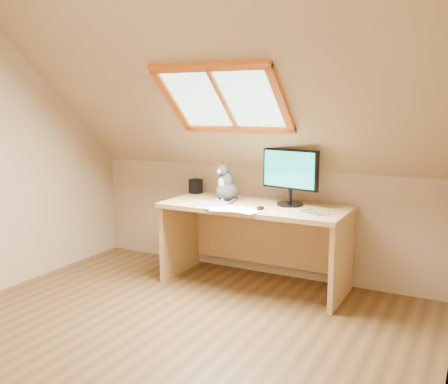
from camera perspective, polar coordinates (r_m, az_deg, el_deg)
The scene contains 10 objects.
ground at distance 3.46m, azimuth -8.47°, elevation -17.22°, with size 3.50×3.50×0.00m, color brown.
room_shell at distance 3.01m, azimuth -10.20°, elevation 7.08°, with size 3.52×3.52×2.41m.
desk at distance 4.41m, azimuth 3.89°, elevation -4.14°, with size 1.60×0.70×0.73m.
monitor at distance 4.25m, azimuth 7.56°, elevation 2.15°, with size 0.52×0.22×0.48m.
cat at distance 4.46m, azimuth 0.27°, elevation 0.66°, with size 0.26×0.28×0.36m.
desk_speaker at distance 4.85m, azimuth -3.26°, elevation 0.67°, with size 0.10×0.10×0.14m, color black.
graphics_tablet at distance 4.31m, azimuth -1.74°, elevation -1.33°, with size 0.30×0.21×0.01m, color #B2B2B7.
mouse at distance 4.07m, azimuth 4.19°, elevation -1.87°, with size 0.06×0.10×0.03m, color black.
papers at distance 4.10m, azimuth 1.22°, elevation -1.95°, with size 0.35×0.30×0.01m.
cables at distance 4.03m, azimuth 8.91°, elevation -2.27°, with size 0.51×0.26×0.01m.
Camera 1 is at (1.85, -2.47, 1.56)m, focal length 40.00 mm.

